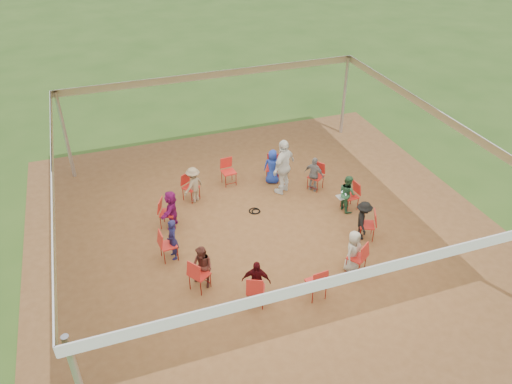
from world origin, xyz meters
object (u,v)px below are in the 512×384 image
object	(u,v)px
chair_10	(357,257)
cable_coil	(255,211)
chair_3	(229,172)
chair_7	(200,274)
chair_9	(316,282)
person_seated_7	(256,281)
person_seated_0	(347,193)
person_seated_5	(172,240)
person_seated_3	(193,185)
chair_5	(168,213)
person_seated_8	(353,251)
chair_2	(273,169)
standing_person	(284,167)
chair_8	(256,290)
chair_11	(367,225)
chair_4	(191,188)
chair_1	(316,177)
person_seated_9	(363,220)
chair_6	(169,245)
laptop	(342,195)
person_seated_4	(171,209)
person_seated_2	(273,167)
person_seated_1	(314,174)
person_seated_6	(203,267)
chair_0	(350,196)

from	to	relation	value
chair_10	cable_coil	xyz separation A→B (m)	(-1.56, 3.33, -0.43)
chair_3	chair_7	distance (m)	4.86
chair_9	person_seated_7	bearing A→B (deg)	160.34
chair_9	person_seated_0	size ratio (longest dim) A/B	0.77
person_seated_0	person_seated_5	world-z (taller)	same
chair_9	person_seated_7	world-z (taller)	person_seated_7
chair_10	cable_coil	bearing A→B (deg)	80.20
person_seated_3	person_seated_0	bearing A→B (deg)	120.00
chair_5	person_seated_8	distance (m)	5.30
chair_2	standing_person	world-z (taller)	standing_person
person_seated_0	chair_8	bearing A→B (deg)	120.72
chair_11	standing_person	bearing A→B (deg)	48.39
chair_3	chair_4	distance (m)	1.45
chair_1	person_seated_9	xyz separation A→B (m)	(0.13, -2.74, 0.14)
chair_5	chair_11	size ratio (longest dim) A/B	1.00
chair_8	cable_coil	xyz separation A→B (m)	(1.23, 3.57, -0.43)
chair_6	laptop	world-z (taller)	chair_6
chair_10	standing_person	distance (m)	4.13
chair_11	person_seated_4	world-z (taller)	person_seated_4
chair_6	person_seated_2	xyz separation A→B (m)	(3.93, 2.67, 0.14)
person_seated_3	laptop	bearing A→B (deg)	118.94
chair_9	person_seated_2	world-z (taller)	person_seated_2
chair_6	person_seated_2	size ratio (longest dim) A/B	0.77
chair_3	person_seated_3	bearing A→B (deg)	19.66
chair_1	chair_11	world-z (taller)	same
person_seated_1	person_seated_5	world-z (taller)	same
person_seated_0	person_seated_1	world-z (taller)	same
chair_6	person_seated_6	bearing A→B (deg)	19.66
person_seated_4	standing_person	world-z (taller)	standing_person
person_seated_4	person_seated_3	bearing A→B (deg)	165.00
chair_11	person_seated_2	bearing A→B (deg)	46.25
chair_6	person_seated_7	bearing A→B (deg)	32.17
cable_coil	chair_3	bearing A→B (deg)	99.17
chair_11	person_seated_0	size ratio (longest dim) A/B	0.77
person_seated_4	cable_coil	size ratio (longest dim) A/B	2.73
standing_person	chair_11	bearing A→B (deg)	77.73
chair_10	cable_coil	distance (m)	3.70
chair_9	chair_4	bearing A→B (deg)	105.00
chair_6	person_seated_7	distance (m)	2.75
chair_10	chair_7	bearing A→B (deg)	135.00
person_seated_7	chair_3	bearing A→B (deg)	105.34
chair_4	chair_10	distance (m)	5.61
chair_9	standing_person	xyz separation A→B (m)	(1.02, 4.58, 0.47)
person_seated_1	person_seated_3	xyz separation A→B (m)	(-3.74, 0.66, 0.00)
person_seated_0	cable_coil	bearing A→B (deg)	68.18
chair_3	person_seated_8	distance (m)	5.30
person_seated_5	chair_8	bearing A→B (deg)	27.83
chair_0	chair_4	world-z (taller)	same
chair_5	person_seated_7	size ratio (longest dim) A/B	0.77
chair_10	standing_person	size ratio (longest dim) A/B	0.49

